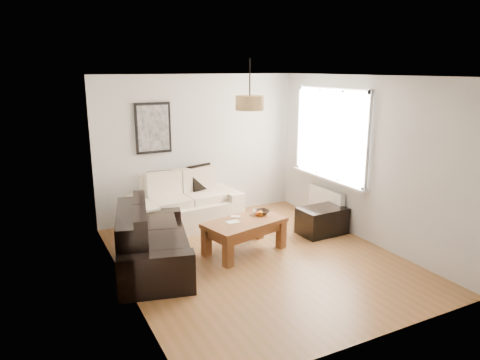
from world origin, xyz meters
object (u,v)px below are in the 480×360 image
coffee_table (245,236)px  ottoman (322,221)px  sofa_leather (153,239)px  loveseat_cream (185,201)px

coffee_table → ottoman: bearing=3.2°
sofa_leather → coffee_table: size_ratio=1.58×
loveseat_cream → ottoman: 2.36m
coffee_table → ottoman: size_ratio=1.55×
sofa_leather → ottoman: (2.88, -0.03, -0.19)m
loveseat_cream → coffee_table: loveseat_cream is taller
coffee_table → ottoman: 1.51m
sofa_leather → ottoman: bearing=-77.0°
loveseat_cream → coffee_table: size_ratio=1.52×
sofa_leather → ottoman: size_ratio=2.46×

